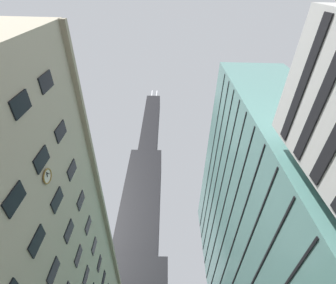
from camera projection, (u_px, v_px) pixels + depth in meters
dark_skyscraper at (139, 228)px, 99.90m from camera, size 23.87×23.87×205.56m
glass_office_midrise at (262, 242)px, 44.91m from camera, size 14.21×51.54×54.12m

